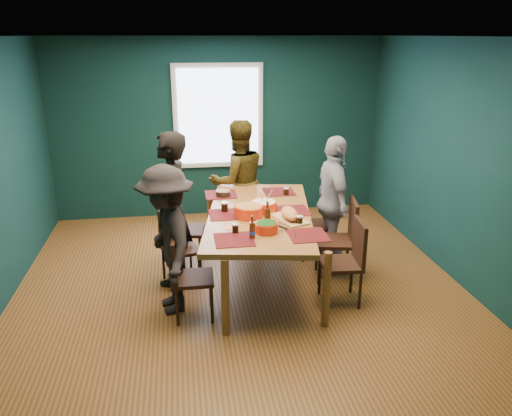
{
  "coord_description": "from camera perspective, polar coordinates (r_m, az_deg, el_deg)",
  "views": [
    {
      "loc": [
        -0.61,
        -5.07,
        2.73
      ],
      "look_at": [
        0.2,
        0.1,
        0.89
      ],
      "focal_mm": 35.0,
      "sensor_mm": 36.0,
      "label": 1
    }
  ],
  "objects": [
    {
      "name": "room",
      "position": [
        5.54,
        -2.36,
        5.13
      ],
      "size": [
        5.01,
        5.01,
        2.71
      ],
      "color": "olive",
      "rests_on": "ground"
    },
    {
      "name": "dining_table",
      "position": [
        5.56,
        0.4,
        -1.33
      ],
      "size": [
        1.47,
        2.38,
        0.84
      ],
      "rotation": [
        0.0,
        0.0,
        -0.17
      ],
      "color": "olive",
      "rests_on": "floor"
    },
    {
      "name": "chair_left_far",
      "position": [
        6.17,
        -8.78,
        -1.8
      ],
      "size": [
        0.46,
        0.46,
        0.91
      ],
      "rotation": [
        0.0,
        0.0,
        -0.14
      ],
      "color": "black",
      "rests_on": "floor"
    },
    {
      "name": "chair_left_mid",
      "position": [
        5.68,
        -9.49,
        -4.08
      ],
      "size": [
        0.47,
        0.47,
        0.85
      ],
      "rotation": [
        0.0,
        0.0,
        0.26
      ],
      "color": "black",
      "rests_on": "floor"
    },
    {
      "name": "chair_left_near",
      "position": [
        5.02,
        -8.15,
        -7.15
      ],
      "size": [
        0.4,
        0.4,
        0.87
      ],
      "rotation": [
        0.0,
        0.0,
        -0.03
      ],
      "color": "black",
      "rests_on": "floor"
    },
    {
      "name": "chair_right_far",
      "position": [
        6.38,
        7.54,
        -1.2
      ],
      "size": [
        0.43,
        0.43,
        0.87
      ],
      "rotation": [
        0.0,
        0.0,
        -0.09
      ],
      "color": "black",
      "rests_on": "floor"
    },
    {
      "name": "chair_right_mid",
      "position": [
        5.81,
        9.95,
        -2.92
      ],
      "size": [
        0.5,
        0.5,
        0.96
      ],
      "rotation": [
        0.0,
        0.0,
        -0.18
      ],
      "color": "black",
      "rests_on": "floor"
    },
    {
      "name": "chair_right_near",
      "position": [
        5.33,
        10.6,
        -5.39
      ],
      "size": [
        0.44,
        0.44,
        0.91
      ],
      "rotation": [
        0.0,
        0.0,
        -0.08
      ],
      "color": "black",
      "rests_on": "floor"
    },
    {
      "name": "person_far_left",
      "position": [
        5.63,
        -9.76,
        -0.17
      ],
      "size": [
        0.61,
        0.74,
        1.75
      ],
      "primitive_type": "imported",
      "rotation": [
        0.0,
        0.0,
        4.37
      ],
      "color": "black",
      "rests_on": "floor"
    },
    {
      "name": "person_back",
      "position": [
        6.75,
        -2.05,
        3.03
      ],
      "size": [
        0.93,
        0.79,
        1.67
      ],
      "primitive_type": "imported",
      "rotation": [
        0.0,
        0.0,
        3.36
      ],
      "color": "black",
      "rests_on": "floor"
    },
    {
      "name": "person_right",
      "position": [
        6.13,
        8.82,
        0.77
      ],
      "size": [
        0.4,
        0.94,
        1.6
      ],
      "primitive_type": "imported",
      "rotation": [
        0.0,
        0.0,
        1.57
      ],
      "color": "white",
      "rests_on": "floor"
    },
    {
      "name": "person_near_left",
      "position": [
        5.08,
        -10.11,
        -3.65
      ],
      "size": [
        0.75,
        1.09,
        1.54
      ],
      "primitive_type": "imported",
      "rotation": [
        0.0,
        0.0,
        4.9
      ],
      "color": "black",
      "rests_on": "floor"
    },
    {
      "name": "bowl_salad",
      "position": [
        5.4,
        -0.86,
        -0.32
      ],
      "size": [
        0.31,
        0.31,
        0.13
      ],
      "color": "red",
      "rests_on": "dining_table"
    },
    {
      "name": "bowl_dumpling",
      "position": [
        5.57,
        0.97,
        0.24
      ],
      "size": [
        0.28,
        0.28,
        0.26
      ],
      "color": "red",
      "rests_on": "dining_table"
    },
    {
      "name": "bowl_herbs",
      "position": [
        4.99,
        1.19,
        -2.17
      ],
      "size": [
        0.24,
        0.24,
        0.1
      ],
      "color": "red",
      "rests_on": "dining_table"
    },
    {
      "name": "cutting_board",
      "position": [
        5.33,
        3.85,
        -0.77
      ],
      "size": [
        0.37,
        0.59,
        0.13
      ],
      "rotation": [
        0.0,
        0.0,
        0.34
      ],
      "color": "tan",
      "rests_on": "dining_table"
    },
    {
      "name": "small_bowl",
      "position": [
        6.11,
        -3.8,
        1.7
      ],
      "size": [
        0.17,
        0.17,
        0.07
      ],
      "color": "black",
      "rests_on": "dining_table"
    },
    {
      "name": "beer_bottle_a",
      "position": [
        4.83,
        -0.42,
        -2.55
      ],
      "size": [
        0.06,
        0.06,
        0.23
      ],
      "color": "#4A210D",
      "rests_on": "dining_table"
    },
    {
      "name": "beer_bottle_b",
      "position": [
        5.15,
        1.31,
        -0.93
      ],
      "size": [
        0.07,
        0.07,
        0.26
      ],
      "color": "#4A210D",
      "rests_on": "dining_table"
    },
    {
      "name": "cola_glass_a",
      "position": [
        4.98,
        -2.38,
        -2.28
      ],
      "size": [
        0.07,
        0.07,
        0.1
      ],
      "color": "black",
      "rests_on": "dining_table"
    },
    {
      "name": "cola_glass_b",
      "position": [
        5.2,
        5.01,
        -1.35
      ],
      "size": [
        0.07,
        0.07,
        0.1
      ],
      "color": "black",
      "rests_on": "dining_table"
    },
    {
      "name": "cola_glass_c",
      "position": [
        6.15,
        3.46,
        1.96
      ],
      "size": [
        0.07,
        0.07,
        0.09
      ],
      "color": "black",
      "rests_on": "dining_table"
    },
    {
      "name": "cola_glass_d",
      "position": [
        5.57,
        -3.62,
        0.19
      ],
      "size": [
        0.08,
        0.08,
        0.11
      ],
      "color": "black",
      "rests_on": "dining_table"
    },
    {
      "name": "napkin_a",
      "position": [
        5.6,
        3.98,
        -0.36
      ],
      "size": [
        0.18,
        0.18,
        0.0
      ],
      "primitive_type": "cube",
      "rotation": [
        0.0,
        0.0,
        0.21
      ],
      "color": "#E3765F",
      "rests_on": "dining_table"
    },
    {
      "name": "napkin_b",
      "position": [
        5.13,
        -2.71,
        -2.23
      ],
      "size": [
        0.15,
        0.15,
        0.0
      ],
      "primitive_type": "cube",
      "rotation": [
        0.0,
        0.0,
        -0.22
      ],
      "color": "#E3765F",
      "rests_on": "dining_table"
    },
    {
      "name": "napkin_c",
      "position": [
        4.95,
        5.14,
        -3.08
      ],
      "size": [
        0.19,
        0.19,
        0.0
      ],
      "primitive_type": "cube",
      "rotation": [
        0.0,
        0.0,
        0.21
      ],
      "color": "#E3765F",
      "rests_on": "dining_table"
    }
  ]
}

